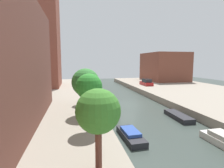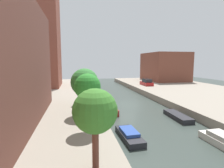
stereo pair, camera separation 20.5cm
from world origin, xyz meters
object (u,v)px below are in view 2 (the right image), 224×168
Objects in this scene: moored_boat_left_1 at (129,135)px; moored_boat_left_2 at (111,109)px; street_tree_2 at (85,82)px; moored_boat_left_3 at (101,98)px; street_tree_1 at (87,87)px; moored_boat_right_1 at (223,141)px; moored_boat_right_2 at (178,116)px; parked_car at (147,83)px; street_tree_3 at (83,80)px; low_block_right at (164,67)px; street_tree_0 at (95,112)px; apartment_tower_far at (35,34)px.

moored_boat_left_1 is 1.14× the size of moored_boat_left_2.
moored_boat_left_2 is (0.02, 7.79, 0.13)m from moored_boat_left_1.
street_tree_2 is 12.34m from moored_boat_left_3.
street_tree_1 is 16.33m from moored_boat_left_3.
moored_boat_right_1 is (6.92, -18.31, 0.00)m from moored_boat_left_3.
moored_boat_right_2 is at bearing 87.61° from moored_boat_right_1.
parked_car is 1.12× the size of moored_boat_right_1.
moored_boat_right_1 is at bearing -92.39° from moored_boat_right_2.
street_tree_3 is at bearing 109.93° from moored_boat_left_1.
street_tree_3 is 5.28m from moored_boat_left_2.
moored_boat_left_1 is 1.08× the size of moored_boat_right_1.
street_tree_3 is 0.97× the size of parked_car.
parked_car is at bearing 55.36° from moored_boat_left_2.
street_tree_3 is at bearing 152.90° from moored_boat_right_2.
moored_boat_left_1 is at bearing -121.59° from low_block_right.
moored_boat_left_3 is (3.22, 20.83, -3.58)m from street_tree_0.
street_tree_0 reaches higher than moored_boat_right_1.
moored_boat_left_2 is at bearing 75.17° from street_tree_0.
street_tree_3 is 1.01× the size of moored_boat_left_1.
moored_boat_left_1 is at bearing -65.82° from apartment_tower_far.
low_block_right reaches higher than moored_boat_right_2.
street_tree_1 reaches higher than moored_boat_right_2.
moored_boat_right_2 is (-4.89, -20.93, -1.36)m from parked_car.
parked_car reaches higher than moored_boat_right_1.
parked_car is 21.54m from moored_boat_right_2.
moored_boat_right_2 is at bearing -2.09° from street_tree_2.
low_block_right reaches higher than street_tree_1.
parked_car is 28.14m from moored_boat_right_1.
street_tree_0 is 1.10× the size of moored_boat_right_1.
street_tree_2 is at bearing -126.69° from parked_car.
street_tree_0 reaches higher than street_tree_3.
street_tree_3 is at bearing -134.31° from low_block_right.
street_tree_3 reaches higher than moored_boat_left_2.
parked_car reaches higher than moored_boat_right_2.
street_tree_2 is 1.09× the size of moored_boat_right_2.
moored_boat_left_3 is (3.22, 6.28, -3.75)m from street_tree_3.
street_tree_3 is at bearing 90.00° from street_tree_0.
low_block_right is 3.61× the size of moored_boat_left_3.
moored_boat_right_2 is at bearing 20.40° from street_tree_1.
low_block_right reaches higher than moored_boat_left_3.
low_block_right reaches higher than street_tree_3.
moored_boat_left_2 is 7.93m from moored_boat_right_2.
street_tree_1 reaches higher than moored_boat_left_1.
street_tree_1 is at bearing -90.00° from street_tree_2.
street_tree_1 is 4.25m from street_tree_2.
low_block_right is 3.50× the size of moored_boat_right_1.
moored_boat_left_1 is at bearing 158.57° from moored_boat_right_1.
moored_boat_left_2 reaches higher than moored_boat_left_1.
street_tree_0 is 5.36m from street_tree_1.
street_tree_2 reaches higher than street_tree_3.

